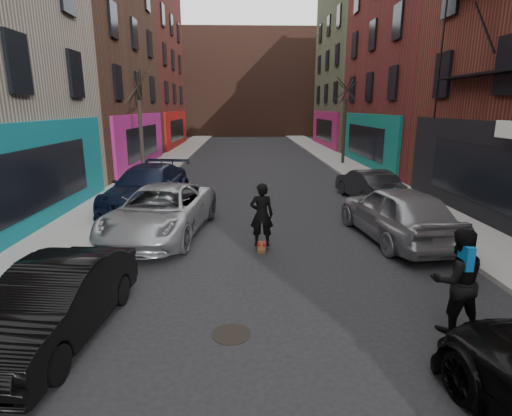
{
  "coord_description": "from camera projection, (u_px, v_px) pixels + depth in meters",
  "views": [
    {
      "loc": [
        -0.75,
        -3.73,
        3.95
      ],
      "look_at": [
        -0.46,
        5.5,
        1.6
      ],
      "focal_mm": 28.0,
      "sensor_mm": 36.0,
      "label": 1
    }
  ],
  "objects": [
    {
      "name": "sidewalk_left",
      "position": [
        178.0,
        154.0,
        33.46
      ],
      "size": [
        2.5,
        84.0,
        0.13
      ],
      "primitive_type": "cube",
      "color": "gray",
      "rests_on": "ground"
    },
    {
      "name": "parked_left_end",
      "position": [
        147.0,
        187.0,
        15.91
      ],
      "size": [
        3.03,
        5.99,
        1.67
      ],
      "primitive_type": "imported",
      "rotation": [
        0.0,
        0.0,
        -0.12
      ],
      "color": "black",
      "rests_on": "ground"
    },
    {
      "name": "tree_right_far",
      "position": [
        345.0,
        113.0,
        27.17
      ],
      "size": [
        2.0,
        2.0,
        6.8
      ],
      "primitive_type": null,
      "color": "black",
      "rests_on": "sidewalk_right"
    },
    {
      "name": "pedestrian",
      "position": [
        457.0,
        280.0,
        7.04
      ],
      "size": [
        0.95,
        0.75,
        1.93
      ],
      "rotation": [
        0.0,
        0.0,
        3.16
      ],
      "color": "black",
      "rests_on": "ground"
    },
    {
      "name": "parked_left_mid",
      "position": [
        55.0,
        302.0,
        6.88
      ],
      "size": [
        1.79,
        4.21,
        1.35
      ],
      "primitive_type": "imported",
      "rotation": [
        0.0,
        0.0,
        -0.09
      ],
      "color": "black",
      "rests_on": "ground"
    },
    {
      "name": "building_far",
      "position": [
        248.0,
        85.0,
        57.13
      ],
      "size": [
        40.0,
        10.0,
        14.0
      ],
      "primitive_type": "cube",
      "color": "#47281E",
      "rests_on": "ground"
    },
    {
      "name": "parked_right_far",
      "position": [
        397.0,
        213.0,
        12.02
      ],
      "size": [
        2.58,
        5.19,
        1.7
      ],
      "primitive_type": "imported",
      "rotation": [
        0.0,
        0.0,
        3.26
      ],
      "color": "gray",
      "rests_on": "ground"
    },
    {
      "name": "parked_right_end",
      "position": [
        368.0,
        185.0,
        17.23
      ],
      "size": [
        1.95,
        4.26,
        1.36
      ],
      "primitive_type": "imported",
      "rotation": [
        0.0,
        0.0,
        3.27
      ],
      "color": "black",
      "rests_on": "ground"
    },
    {
      "name": "sidewalk_right",
      "position": [
        326.0,
        154.0,
        33.84
      ],
      "size": [
        2.5,
        84.0,
        0.13
      ],
      "primitive_type": "cube",
      "color": "gray",
      "rests_on": "ground"
    },
    {
      "name": "parked_left_far",
      "position": [
        161.0,
        211.0,
        12.51
      ],
      "size": [
        3.28,
        5.84,
        1.54
      ],
      "primitive_type": "imported",
      "rotation": [
        0.0,
        0.0,
        -0.14
      ],
      "color": "#92969A",
      "rests_on": "ground"
    },
    {
      "name": "skateboard",
      "position": [
        261.0,
        247.0,
        11.41
      ],
      "size": [
        0.26,
        0.81,
        0.1
      ],
      "primitive_type": "cube",
      "rotation": [
        0.0,
        0.0,
        -0.05
      ],
      "color": "brown",
      "rests_on": "ground"
    },
    {
      "name": "skateboarder",
      "position": [
        262.0,
        215.0,
        11.18
      ],
      "size": [
        0.68,
        0.47,
        1.82
      ],
      "primitive_type": "imported",
      "rotation": [
        0.0,
        0.0,
        3.09
      ],
      "color": "black",
      "rests_on": "skateboard"
    },
    {
      "name": "manhole",
      "position": [
        231.0,
        334.0,
        7.12
      ],
      "size": [
        0.73,
        0.73,
        0.01
      ],
      "primitive_type": "cylinder",
      "rotation": [
        0.0,
        0.0,
        -0.04
      ],
      "color": "black",
      "rests_on": "ground"
    },
    {
      "name": "tree_left_far",
      "position": [
        140.0,
        118.0,
        21.02
      ],
      "size": [
        2.0,
        2.0,
        6.5
      ],
      "primitive_type": null,
      "color": "black",
      "rests_on": "sidewalk_left"
    }
  ]
}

